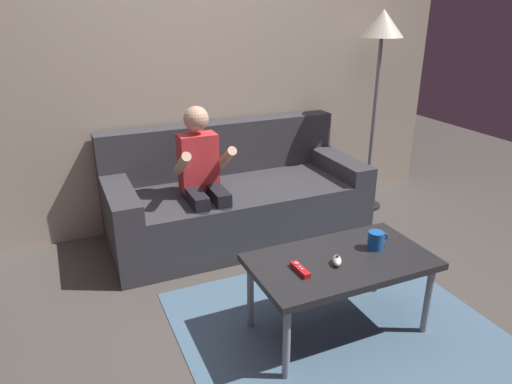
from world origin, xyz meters
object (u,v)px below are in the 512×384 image
game_remote_red_near_edge (300,270)px  coffee_mug (376,240)px  person_seated_on_couch (203,175)px  coffee_table (341,266)px  nunchuk_white (337,261)px  couch (235,199)px  floor_lamp (381,39)px

game_remote_red_near_edge → coffee_mug: (0.47, 0.04, 0.04)m
person_seated_on_couch → coffee_mug: 1.22m
person_seated_on_couch → coffee_table: person_seated_on_couch is taller
person_seated_on_couch → nunchuk_white: person_seated_on_couch is taller
couch → game_remote_red_near_edge: 1.32m
couch → nunchuk_white: (0.03, -1.31, 0.17)m
person_seated_on_couch → floor_lamp: 1.71m
coffee_table → nunchuk_white: (-0.05, -0.04, 0.06)m
coffee_table → floor_lamp: 1.98m
person_seated_on_couch → nunchuk_white: bearing=-74.2°
nunchuk_white → floor_lamp: (1.18, 1.33, 0.92)m
nunchuk_white → floor_lamp: size_ratio=0.06×
coffee_table → coffee_mug: (0.22, 0.02, 0.09)m
game_remote_red_near_edge → nunchuk_white: size_ratio=1.41×
coffee_table → coffee_mug: bearing=4.8°
floor_lamp → person_seated_on_couch: bearing=-172.3°
person_seated_on_couch → coffee_mug: person_seated_on_couch is taller
coffee_mug → couch: bearing=103.4°
person_seated_on_couch → coffee_table: bearing=-71.2°
couch → game_remote_red_near_edge: (-0.17, -1.29, 0.16)m
coffee_table → coffee_mug: 0.24m
coffee_table → game_remote_red_near_edge: (-0.25, -0.02, 0.05)m
nunchuk_white → coffee_mug: coffee_mug is taller
couch → coffee_mug: bearing=-76.6°
couch → floor_lamp: 1.63m
coffee_mug → game_remote_red_near_edge: bearing=-174.7°
coffee_table → game_remote_red_near_edge: 0.26m
coffee_mug → floor_lamp: floor_lamp is taller
coffee_table → floor_lamp: (1.13, 1.29, 0.98)m
coffee_table → game_remote_red_near_edge: size_ratio=6.51×
floor_lamp → coffee_mug: bearing=-125.6°
person_seated_on_couch → coffee_table: size_ratio=1.10×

